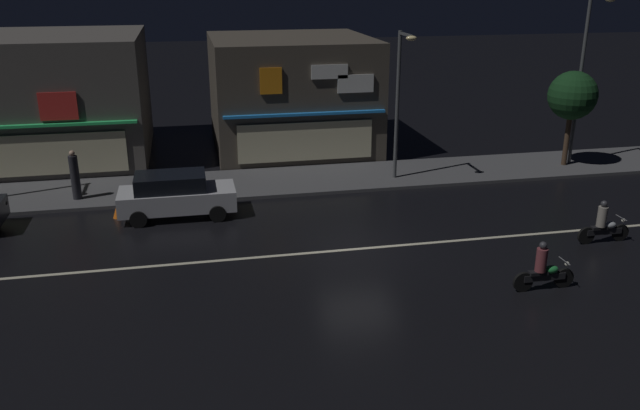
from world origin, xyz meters
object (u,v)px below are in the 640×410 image
(motorcycle_opposite_lane, at_px, (543,270))
(traffic_cone, at_px, (117,211))
(pedestrian_on_sidewalk, at_px, (75,176))
(streetlamp_mid, at_px, (400,93))
(streetlamp_east, at_px, (584,68))
(parked_car_near_kerb, at_px, (176,194))
(motorcycle_lead, at_px, (603,225))

(motorcycle_opposite_lane, height_order, traffic_cone, motorcycle_opposite_lane)
(pedestrian_on_sidewalk, bearing_deg, motorcycle_opposite_lane, -111.38)
(streetlamp_mid, bearing_deg, streetlamp_east, 3.54)
(parked_car_near_kerb, distance_m, motorcycle_lead, 15.26)
(pedestrian_on_sidewalk, height_order, parked_car_near_kerb, pedestrian_on_sidewalk)
(streetlamp_mid, height_order, traffic_cone, streetlamp_mid)
(parked_car_near_kerb, xyz_separation_m, motorcycle_opposite_lane, (10.41, -8.32, -0.24))
(streetlamp_mid, relative_size, motorcycle_opposite_lane, 3.32)
(parked_car_near_kerb, relative_size, motorcycle_lead, 2.26)
(traffic_cone, bearing_deg, motorcycle_lead, -19.49)
(streetlamp_mid, relative_size, traffic_cone, 11.48)
(streetlamp_east, xyz_separation_m, motorcycle_lead, (-4.07, -8.46, -3.99))
(streetlamp_east, relative_size, parked_car_near_kerb, 1.78)
(traffic_cone, bearing_deg, streetlamp_mid, 10.28)
(pedestrian_on_sidewalk, xyz_separation_m, motorcycle_opposite_lane, (14.31, -10.77, -0.44))
(parked_car_near_kerb, height_order, motorcycle_opposite_lane, parked_car_near_kerb)
(streetlamp_east, relative_size, pedestrian_on_sidewalk, 3.84)
(streetlamp_east, bearing_deg, parked_car_near_kerb, -170.90)
(streetlamp_east, distance_m, pedestrian_on_sidewalk, 22.48)
(pedestrian_on_sidewalk, relative_size, motorcycle_lead, 1.05)
(streetlamp_mid, xyz_separation_m, parked_car_near_kerb, (-9.45, -2.38, -3.05))
(pedestrian_on_sidewalk, relative_size, parked_car_near_kerb, 0.46)
(streetlamp_mid, distance_m, traffic_cone, 12.37)
(streetlamp_east, relative_size, traffic_cone, 13.94)
(parked_car_near_kerb, xyz_separation_m, traffic_cone, (-2.18, 0.27, -0.59))
(streetlamp_east, relative_size, motorcycle_opposite_lane, 4.03)
(traffic_cone, bearing_deg, parked_car_near_kerb, -7.12)
(streetlamp_east, height_order, pedestrian_on_sidewalk, streetlamp_east)
(motorcycle_lead, distance_m, motorcycle_opposite_lane, 4.72)
(pedestrian_on_sidewalk, bearing_deg, streetlamp_east, -73.18)
(parked_car_near_kerb, bearing_deg, motorcycle_lead, -21.26)
(streetlamp_mid, relative_size, streetlamp_east, 0.82)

